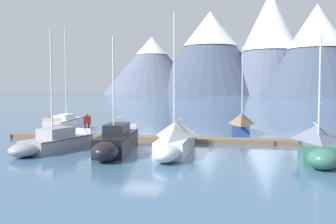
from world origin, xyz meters
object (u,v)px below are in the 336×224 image
object	(u,v)px
sailboat_second_berth	(52,142)
person_on_dock	(87,122)
sailboat_far_berth	(242,124)
sailboat_outer_slip	(317,144)
sailboat_nearest_berth	(66,123)
sailboat_mid_dock_starboard	(176,138)
sailboat_mid_dock_port	(115,142)

from	to	relation	value
sailboat_second_berth	person_on_dock	size ratio (longest dim) A/B	4.40
sailboat_far_berth	sailboat_outer_slip	xyz separation A→B (m)	(4.85, -11.25, 0.02)
sailboat_nearest_berth	person_on_dock	distance (m)	6.49
sailboat_mid_dock_starboard	sailboat_far_berth	bearing A→B (deg)	74.04
sailboat_nearest_berth	sailboat_mid_dock_starboard	world-z (taller)	sailboat_nearest_berth
sailboat_nearest_berth	sailboat_mid_dock_port	size ratio (longest dim) A/B	1.28
sailboat_nearest_berth	sailboat_mid_dock_starboard	distance (m)	15.35
sailboat_nearest_berth	sailboat_second_berth	size ratio (longest dim) A/B	1.25
sailboat_second_berth	sailboat_far_berth	xyz separation A→B (m)	(10.45, 12.47, 0.30)
sailboat_mid_dock_port	sailboat_outer_slip	world-z (taller)	sailboat_mid_dock_port
sailboat_second_berth	person_on_dock	distance (m)	5.99
sailboat_second_berth	sailboat_far_berth	size ratio (longest dim) A/B	1.00
sailboat_nearest_berth	sailboat_outer_slip	bearing A→B (deg)	-24.57
person_on_dock	sailboat_outer_slip	bearing A→B (deg)	-16.36
sailboat_second_berth	sailboat_far_berth	world-z (taller)	sailboat_second_berth
sailboat_mid_dock_port	person_on_dock	size ratio (longest dim) A/B	4.32
sailboat_mid_dock_starboard	sailboat_far_berth	world-z (taller)	sailboat_mid_dock_starboard
sailboat_mid_dock_starboard	sailboat_outer_slip	size ratio (longest dim) A/B	1.26
sailboat_mid_dock_starboard	sailboat_outer_slip	world-z (taller)	sailboat_mid_dock_starboard
sailboat_second_berth	sailboat_mid_dock_port	distance (m)	4.07
sailboat_outer_slip	person_on_dock	xyz separation A→B (m)	(-15.97, 4.69, 0.40)
sailboat_mid_dock_starboard	sailboat_outer_slip	bearing A→B (deg)	-3.41
sailboat_second_berth	sailboat_mid_dock_port	bearing A→B (deg)	4.27
sailboat_second_berth	sailboat_nearest_berth	bearing A→B (deg)	115.97
sailboat_nearest_berth	sailboat_mid_dock_port	distance (m)	13.79
sailboat_mid_dock_starboard	person_on_dock	size ratio (longest dim) A/B	4.89
sailboat_second_berth	sailboat_outer_slip	size ratio (longest dim) A/B	1.13
sailboat_outer_slip	person_on_dock	size ratio (longest dim) A/B	3.89
sailboat_mid_dock_starboard	sailboat_far_berth	xyz separation A→B (m)	(3.08, 10.78, -0.04)
sailboat_second_berth	sailboat_outer_slip	xyz separation A→B (m)	(15.29, 1.23, 0.31)
sailboat_outer_slip	person_on_dock	world-z (taller)	sailboat_outer_slip
sailboat_nearest_berth	sailboat_far_berth	xyz separation A→B (m)	(15.60, 1.90, 0.19)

